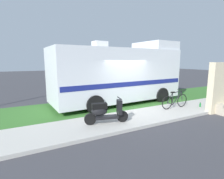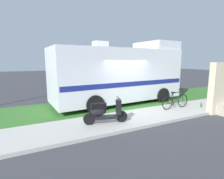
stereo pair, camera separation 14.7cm
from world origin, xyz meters
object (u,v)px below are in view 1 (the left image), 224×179
scooter (105,112)px  bicycle (175,101)px  motorhome_rv (119,74)px  pickup_truck_near (105,79)px  bottle_green (200,105)px

scooter → bicycle: bearing=4.8°
motorhome_rv → pickup_truck_near: 4.10m
scooter → bottle_green: size_ratio=6.90×
motorhome_rv → bicycle: 3.38m
scooter → pickup_truck_near: size_ratio=0.31×
pickup_truck_near → motorhome_rv: bearing=-104.1°
scooter → bottle_green: (5.38, -0.13, -0.35)m
motorhome_rv → bottle_green: motorhome_rv is taller
bicycle → pickup_truck_near: 6.62m
motorhome_rv → bottle_green: bearing=-46.0°
bicycle → pickup_truck_near: size_ratio=0.32×
bicycle → scooter: bearing=-175.2°
motorhome_rv → bicycle: motorhome_rv is taller
scooter → pickup_truck_near: 7.69m
bicycle → bottle_green: size_ratio=7.05×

